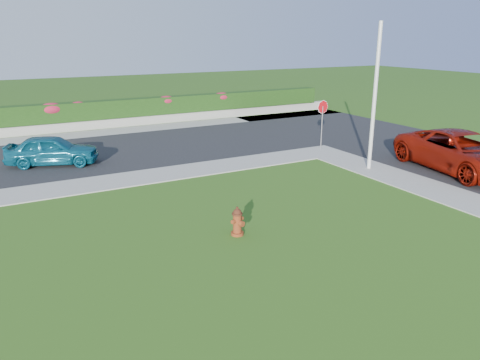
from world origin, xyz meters
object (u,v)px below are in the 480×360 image
fire_hydrant (237,222)px  sedan_teal (52,150)px  utility_pole (375,98)px  stop_sign (322,113)px  suv_red (462,152)px

fire_hydrant → sedan_teal: (-3.62, 10.62, 0.29)m
utility_pole → stop_sign: utility_pole is taller
stop_sign → fire_hydrant: bearing=-121.9°
suv_red → sedan_teal: 17.68m
fire_hydrant → sedan_teal: bearing=89.7°
sedan_teal → stop_sign: (12.40, -3.23, 1.14)m
fire_hydrant → sedan_teal: sedan_teal is taller
sedan_teal → utility_pole: (11.97, -7.15, 2.35)m
fire_hydrant → stop_sign: 11.56m
suv_red → sedan_teal: (-14.99, 9.37, -0.18)m
sedan_teal → utility_pole: size_ratio=0.64×
suv_red → sedan_teal: bearing=157.3°
fire_hydrant → utility_pole: size_ratio=0.14×
suv_red → stop_sign: 6.73m
sedan_teal → utility_pole: bearing=-101.1°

